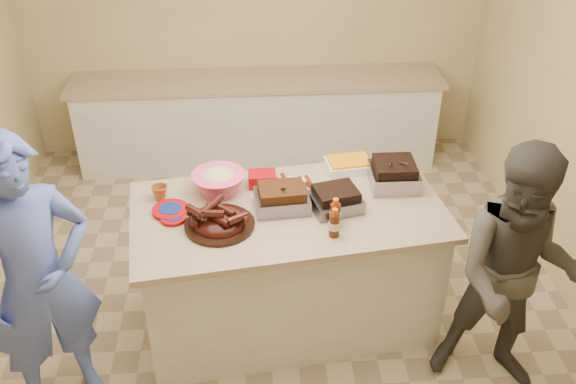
{
  "coord_description": "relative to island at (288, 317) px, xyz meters",
  "views": [
    {
      "loc": [
        -0.1,
        -3.59,
        3.35
      ],
      "look_at": [
        0.14,
        -0.09,
        1.07
      ],
      "focal_mm": 40.0,
      "sensor_mm": 36.0,
      "label": 1
    }
  ],
  "objects": [
    {
      "name": "bbq_bottle_a",
      "position": [
        0.26,
        -0.31,
        0.97
      ],
      "size": [
        0.07,
        0.07,
        0.2
      ],
      "primitive_type": "cylinder",
      "rotation": [
        0.0,
        0.0,
        0.13
      ],
      "color": "#3E1C0A",
      "rests_on": "island"
    },
    {
      "name": "sausage_plate",
      "position": [
        0.06,
        0.22,
        0.97
      ],
      "size": [
        0.39,
        0.39,
        0.05
      ],
      "primitive_type": "cylinder",
      "rotation": [
        0.0,
        0.0,
        0.27
      ],
      "color": "silver",
      "rests_on": "island"
    },
    {
      "name": "room",
      "position": [
        -0.14,
        0.14,
        0.0
      ],
      "size": [
        4.5,
        5.0,
        2.7
      ],
      "primitive_type": null,
      "color": "beige",
      "rests_on": "ground"
    },
    {
      "name": "back_counter",
      "position": [
        -0.14,
        2.34,
        0.45
      ],
      "size": [
        3.6,
        0.64,
        0.9
      ],
      "primitive_type": null,
      "color": "silver",
      "rests_on": "ground"
    },
    {
      "name": "plastic_cup",
      "position": [
        -0.85,
        0.18,
        0.97
      ],
      "size": [
        0.12,
        0.11,
        0.11
      ],
      "primitive_type": "imported",
      "rotation": [
        0.0,
        0.0,
        0.13
      ],
      "color": "#975A20",
      "rests_on": "island"
    },
    {
      "name": "plate_stack_small",
      "position": [
        -0.74,
        -0.07,
        0.97
      ],
      "size": [
        0.19,
        0.19,
        0.02
      ],
      "primitive_type": "cylinder",
      "rotation": [
        0.0,
        0.0,
        0.13
      ],
      "color": "#9A070C",
      "rests_on": "island"
    },
    {
      "name": "island",
      "position": [
        0.0,
        0.0,
        0.0
      ],
      "size": [
        2.17,
        1.34,
        0.97
      ],
      "primitive_type": null,
      "rotation": [
        0.0,
        0.0,
        0.13
      ],
      "color": "silver",
      "rests_on": "ground"
    },
    {
      "name": "guest_gray",
      "position": [
        1.32,
        -0.64,
        0.0
      ],
      "size": [
        1.25,
        1.87,
        0.65
      ],
      "primitive_type": "imported",
      "rotation": [
        0.0,
        0.0,
        -0.26
      ],
      "color": "#4D4A44",
      "rests_on": "ground"
    },
    {
      "name": "roasting_pan",
      "position": [
        0.74,
        0.24,
        0.97
      ],
      "size": [
        0.32,
        0.32,
        0.13
      ],
      "primitive_type": "cube",
      "rotation": [
        0.0,
        0.0,
        -0.02
      ],
      "color": "gray",
      "rests_on": "island"
    },
    {
      "name": "pulled_pork_tray",
      "position": [
        -0.04,
        0.01,
        0.97
      ],
      "size": [
        0.37,
        0.29,
        0.11
      ],
      "primitive_type": "cube",
      "rotation": [
        0.0,
        0.0,
        0.08
      ],
      "color": "#47230F",
      "rests_on": "island"
    },
    {
      "name": "bbq_bottle_b",
      "position": [
        0.28,
        -0.2,
        0.97
      ],
      "size": [
        0.07,
        0.07,
        0.2
      ],
      "primitive_type": "cylinder",
      "rotation": [
        0.0,
        0.0,
        0.13
      ],
      "color": "#3E1C0A",
      "rests_on": "island"
    },
    {
      "name": "brisket_tray",
      "position": [
        0.31,
        -0.01,
        0.97
      ],
      "size": [
        0.37,
        0.33,
        0.09
      ],
      "primitive_type": "cube",
      "rotation": [
        0.0,
        0.0,
        0.24
      ],
      "color": "black",
      "rests_on": "island"
    },
    {
      "name": "mustard_bottle",
      "position": [
        -0.17,
        0.09,
        0.97
      ],
      "size": [
        0.05,
        0.05,
        0.11
      ],
      "primitive_type": "cylinder",
      "rotation": [
        0.0,
        0.0,
        0.13
      ],
      "color": "yellow",
      "rests_on": "island"
    },
    {
      "name": "plate_stack_large",
      "position": [
        -0.77,
        0.02,
        0.97
      ],
      "size": [
        0.26,
        0.26,
        0.03
      ],
      "primitive_type": "cylinder",
      "rotation": [
        0.0,
        0.0,
        0.13
      ],
      "color": "#9A070C",
      "rests_on": "island"
    },
    {
      "name": "mac_cheese_dish",
      "position": [
        0.46,
        0.48,
        0.97
      ],
      "size": [
        0.34,
        0.26,
        0.08
      ],
      "primitive_type": "cube",
      "rotation": [
        0.0,
        0.0,
        0.12
      ],
      "color": "#FDA70C",
      "rests_on": "island"
    },
    {
      "name": "sauce_bowl",
      "position": [
        -0.08,
        0.18,
        0.97
      ],
      "size": [
        0.16,
        0.07,
        0.15
      ],
      "primitive_type": "imported",
      "rotation": [
        0.0,
        0.0,
        0.13
      ],
      "color": "silver",
      "rests_on": "island"
    },
    {
      "name": "rib_platter",
      "position": [
        -0.45,
        -0.16,
        0.97
      ],
      "size": [
        0.52,
        0.52,
        0.18
      ],
      "primitive_type": null,
      "rotation": [
        0.0,
        0.0,
        0.18
      ],
      "color": "#3A0E09",
      "rests_on": "island"
    },
    {
      "name": "basket_stack",
      "position": [
        -0.16,
        0.31,
        0.97
      ],
      "size": [
        0.19,
        0.15,
        0.09
      ],
      "primitive_type": "cube",
      "rotation": [
        0.0,
        0.0,
        0.02
      ],
      "color": "#9A070C",
      "rests_on": "island"
    },
    {
      "name": "coleslaw_bowl",
      "position": [
        -0.46,
        0.23,
        0.97
      ],
      "size": [
        0.41,
        0.41,
        0.25
      ],
      "primitive_type": null,
      "rotation": [
        0.0,
        0.0,
        0.13
      ],
      "color": "#FF518A",
      "rests_on": "island"
    }
  ]
}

